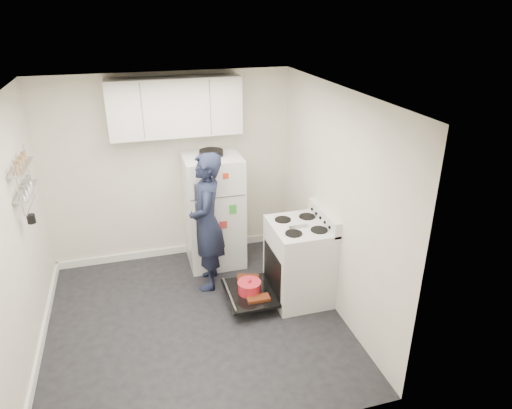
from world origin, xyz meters
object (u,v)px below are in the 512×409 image
object	(u,v)px
refrigerator	(214,210)
electric_range	(298,262)
person	(207,222)
open_oven_door	(250,290)

from	to	relation	value
refrigerator	electric_range	bearing A→B (deg)	-54.70
electric_range	person	size ratio (longest dim) A/B	0.64
electric_range	person	distance (m)	1.18
open_oven_door	refrigerator	bearing A→B (deg)	99.70
electric_range	open_oven_door	size ratio (longest dim) A/B	1.52
electric_range	person	xyz separation A→B (m)	(-0.96, 0.55, 0.39)
open_oven_door	electric_range	bearing A→B (deg)	-0.13
refrigerator	open_oven_door	bearing A→B (deg)	-80.30
refrigerator	person	xyz separation A→B (m)	(-0.19, -0.54, 0.10)
open_oven_door	refrigerator	distance (m)	1.25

